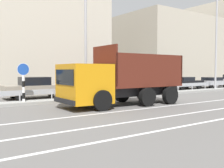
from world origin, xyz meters
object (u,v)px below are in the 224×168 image
Objects in this scene: street_lamp_1 at (87,26)px; parked_car_2 at (36,88)px; median_road_sign at (23,83)px; parked_car_5 at (184,83)px; dump_truck at (111,84)px; street_lamp_2 at (218,34)px; parked_car_3 at (103,86)px; parked_car_4 at (143,84)px; parked_car_6 at (211,82)px.

parked_car_2 is (-2.41, 3.22, -4.22)m from street_lamp_1.
parked_car_5 is (17.97, 3.00, -0.59)m from median_road_sign.
dump_truck is 1.79× the size of parked_car_5.
median_road_sign reaches higher than parked_car_5.
street_lamp_2 reaches higher than dump_truck.
street_lamp_1 reaches higher than parked_car_5.
parked_car_3 is 4.73m from parked_car_4.
parked_car_3 is 0.96× the size of parked_car_6.
dump_truck is 6.85m from parked_car_2.
parked_car_2 is 1.17× the size of parked_car_4.
dump_truck reaches higher than parked_car_2.
parked_car_3 is (3.20, 2.95, -4.27)m from street_lamp_1.
parked_car_3 is 1.06× the size of parked_car_4.
dump_truck is 5.11m from median_road_sign.
parked_car_5 is at bearing 102.62° from street_lamp_2.
parked_car_5 is (14.19, 6.44, -0.54)m from dump_truck.
street_lamp_1 is 0.88× the size of street_lamp_2.
median_road_sign is at bearing 178.94° from street_lamp_2.
parked_car_5 is at bearing 12.81° from street_lamp_1.
parked_car_2 is 20.96m from parked_car_6.
parked_car_2 is at bearing -96.95° from parked_car_3.
median_road_sign is 22.96m from parked_car_6.
parked_car_5 is (10.55, 0.17, -0.02)m from parked_car_3.
street_lamp_1 is at bearing -1.69° from median_road_sign.
parked_car_3 is 10.56m from parked_car_5.
dump_truck is at bearing -51.27° from parked_car_4.
dump_truck reaches higher than parked_car_4.
street_lamp_1 is at bearing -67.12° from parked_car_4.
parked_car_2 is at bearing 92.52° from parked_car_6.
parked_car_5 is at bearing -64.28° from dump_truck.
dump_truck is at bearing -42.30° from median_road_sign.
parked_car_4 is (8.36, 6.57, -0.47)m from dump_truck.
median_road_sign reaches higher than parked_car_2.
parked_car_5 is (13.76, 3.13, -4.29)m from street_lamp_1.
street_lamp_2 is at bearing -0.87° from street_lamp_1.
parked_car_6 is (20.96, -0.15, -0.12)m from parked_car_2.
parked_car_5 is at bearing 92.33° from parked_car_6.
dump_truck is 20.03m from parked_car_6.
dump_truck is at bearing -168.29° from street_lamp_2.
parked_car_6 is at bearing -70.08° from dump_truck.
parked_car_5 is (-0.75, 3.35, -4.90)m from street_lamp_2.
median_road_sign is 18.23m from parked_car_5.
dump_truck is at bearing -62.57° from parked_car_5.
parked_car_3 is at bearing 20.89° from median_road_sign.
parked_car_4 reaches higher than parked_car_5.
street_lamp_2 is at bearing -77.00° from dump_truck.
parked_car_6 is at bearing 92.42° from parked_car_5.
street_lamp_2 reaches higher than parked_car_6.
median_road_sign is 0.58× the size of parked_car_3.
parked_car_2 is at bearing -89.27° from parked_car_4.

